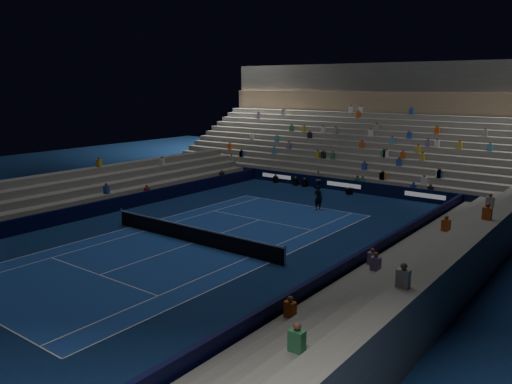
{
  "coord_description": "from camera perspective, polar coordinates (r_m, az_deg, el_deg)",
  "views": [
    {
      "loc": [
        20.05,
        -20.35,
        8.97
      ],
      "look_at": [
        0.0,
        6.0,
        2.0
      ],
      "focal_mm": 36.02,
      "sensor_mm": 36.0,
      "label": 1
    }
  ],
  "objects": [
    {
      "name": "tennis_player",
      "position": [
        37.4,
        6.94,
        -0.62
      ],
      "size": [
        0.69,
        0.47,
        1.85
      ],
      "primitive_type": "imported",
      "rotation": [
        0.0,
        0.0,
        3.11
      ],
      "color": "black",
      "rests_on": "ground"
    },
    {
      "name": "ground",
      "position": [
        29.94,
        -7.0,
        -5.64
      ],
      "size": [
        90.0,
        90.0,
        0.0
      ],
      "primitive_type": "plane",
      "color": "#0C214A",
      "rests_on": "ground"
    },
    {
      "name": "sponsor_barrier_east",
      "position": [
        24.35,
        9.77,
        -8.65
      ],
      "size": [
        0.25,
        37.0,
        1.0
      ],
      "primitive_type": "cube",
      "color": "black",
      "rests_on": "ground"
    },
    {
      "name": "grandstand_west",
      "position": [
        39.78,
        -20.78,
        -0.58
      ],
      "size": [
        5.0,
        37.0,
        2.5
      ],
      "color": "gray",
      "rests_on": "ground"
    },
    {
      "name": "grandstand_main",
      "position": [
        52.55,
        14.69,
        5.39
      ],
      "size": [
        44.0,
        15.2,
        11.2
      ],
      "color": "slate",
      "rests_on": "ground"
    },
    {
      "name": "tennis_net",
      "position": [
        29.79,
        -7.03,
        -4.71
      ],
      "size": [
        12.9,
        0.1,
        1.1
      ],
      "color": "#B2B2B7",
      "rests_on": "ground"
    },
    {
      "name": "broadcast_camera",
      "position": [
        43.26,
        10.31,
        0.1
      ],
      "size": [
        0.49,
        0.88,
        0.53
      ],
      "color": "black",
      "rests_on": "ground"
    },
    {
      "name": "grandstand_east",
      "position": [
        22.94,
        17.59,
        -9.25
      ],
      "size": [
        5.0,
        37.0,
        2.5
      ],
      "color": "slate",
      "rests_on": "ground"
    },
    {
      "name": "sponsor_barrier_west",
      "position": [
        37.03,
        -17.87,
        -1.92
      ],
      "size": [
        0.25,
        37.0,
        1.0
      ],
      "primitive_type": "cube",
      "color": "black",
      "rests_on": "ground"
    },
    {
      "name": "sponsor_barrier_far",
      "position": [
        44.53,
        9.79,
        0.75
      ],
      "size": [
        44.0,
        0.25,
        1.0
      ],
      "primitive_type": "cube",
      "color": "black",
      "rests_on": "ground"
    },
    {
      "name": "court_surface",
      "position": [
        29.94,
        -7.0,
        -5.63
      ],
      "size": [
        10.97,
        23.77,
        0.01
      ],
      "primitive_type": "cube",
      "color": "navy",
      "rests_on": "ground"
    }
  ]
}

